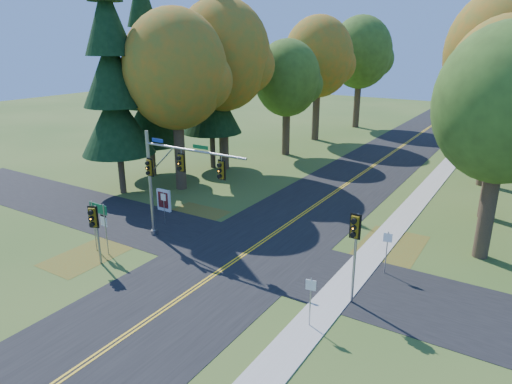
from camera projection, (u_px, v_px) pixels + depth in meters
The scene contains 29 objects.
ground at pixel (226, 267), 24.75m from camera, with size 160.00×160.00×0.00m, color #31501C.
road_main at pixel (226, 267), 24.74m from camera, with size 8.00×160.00×0.02m, color black.
road_cross at pixel (246, 253), 26.35m from camera, with size 60.00×6.00×0.02m, color black.
centerline_left at pixel (225, 266), 24.79m from camera, with size 0.10×160.00×0.01m, color gold.
centerline_right at pixel (228, 267), 24.69m from camera, with size 0.10×160.00×0.01m, color gold.
sidewalk_east at pixel (332, 299), 21.62m from camera, with size 1.60×160.00×0.06m, color #9E998E.
leaf_patch_w_near at pixel (183, 220), 31.23m from camera, with size 4.00×6.00×0.00m, color brown.
leaf_patch_e at pixel (383, 255), 26.15m from camera, with size 3.50×8.00×0.00m, color brown.
leaf_patch_w_far at pixel (89, 255), 26.11m from camera, with size 3.00×5.00×0.00m, color brown.
tree_w_a at pixel (177, 70), 34.89m from camera, with size 8.00×8.00×14.15m.
tree_e_a at pixel (507, 105), 23.28m from camera, with size 7.20×7.20×12.73m.
tree_w_b at pixel (223, 56), 40.47m from camera, with size 8.60×8.60×15.38m.
tree_e_b at pixel (507, 86), 28.94m from camera, with size 7.60×7.60×13.33m.
tree_w_c at pixel (288, 79), 46.71m from camera, with size 6.80×6.80×11.91m.
tree_e_c at pixel (504, 54), 35.45m from camera, with size 8.80×8.80×15.79m.
tree_w_d at pixel (319, 57), 53.43m from camera, with size 8.20×8.20×14.56m.
tree_e_d at pixel (501, 78), 43.91m from camera, with size 7.00×7.00×12.32m.
tree_w_e at pixel (361, 53), 61.50m from camera, with size 8.40×8.40×14.97m.
pine_a at pixel (112, 76), 33.97m from camera, with size 5.60×5.60×19.48m.
pine_b at pixel (147, 84), 39.07m from camera, with size 5.60×5.60×17.31m.
pine_c at pixel (210, 64), 41.09m from camera, with size 5.60×5.60×20.56m.
traffic_mast at pixel (171, 174), 26.62m from camera, with size 7.32×0.66×6.64m.
east_signal_pole at pixel (355, 237), 20.18m from camera, with size 0.52×0.60×4.52m.
ped_signal_pole at pixel (94, 222), 24.14m from camera, with size 0.51×0.62×3.45m.
route_sign_cluster at pixel (99, 218), 25.79m from camera, with size 1.43×0.11×3.05m.
info_kiosk at pixel (164, 200), 32.60m from camera, with size 1.17×0.20×1.61m.
reg_sign_e_north at pixel (387, 245), 23.57m from camera, with size 0.45×0.11×2.37m.
reg_sign_e_south at pixel (311, 294), 19.09m from camera, with size 0.44×0.11×2.33m.
reg_sign_w at pixel (164, 203), 30.03m from camera, with size 0.42×0.06×2.20m.
Camera 1 is at (13.15, -17.95, 11.68)m, focal length 32.00 mm.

